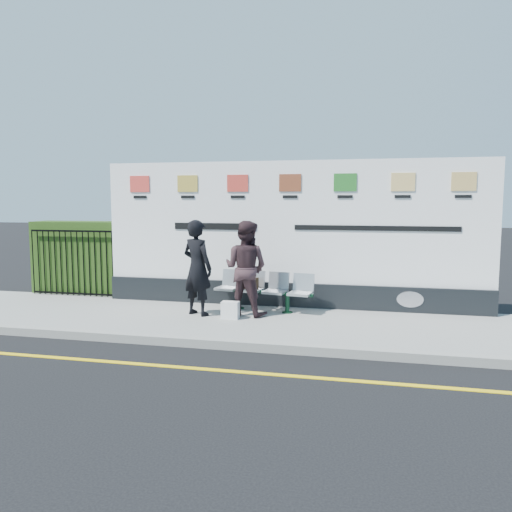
# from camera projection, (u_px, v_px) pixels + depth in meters

# --- Properties ---
(ground) EXTENTS (80.00, 80.00, 0.00)m
(ground) POSITION_uv_depth(u_px,v_px,m) (210.00, 370.00, 6.84)
(ground) COLOR black
(pavement) EXTENTS (14.00, 3.00, 0.12)m
(pavement) POSITION_uv_depth(u_px,v_px,m) (252.00, 322.00, 9.25)
(pavement) COLOR gray
(pavement) RESTS_ON ground
(kerb) EXTENTS (14.00, 0.18, 0.14)m
(kerb) POSITION_uv_depth(u_px,v_px,m) (230.00, 345.00, 7.80)
(kerb) COLOR gray
(kerb) RESTS_ON ground
(yellow_line) EXTENTS (14.00, 0.10, 0.01)m
(yellow_line) POSITION_uv_depth(u_px,v_px,m) (210.00, 370.00, 6.84)
(yellow_line) COLOR yellow
(yellow_line) RESTS_ON ground
(billboard) EXTENTS (8.00, 0.30, 3.00)m
(billboard) POSITION_uv_depth(u_px,v_px,m) (290.00, 244.00, 10.30)
(billboard) COLOR black
(billboard) RESTS_ON pavement
(hedge) EXTENTS (2.35, 0.70, 1.70)m
(hedge) POSITION_uv_depth(u_px,v_px,m) (83.00, 257.00, 11.90)
(hedge) COLOR #284514
(hedge) RESTS_ON pavement
(railing) EXTENTS (2.05, 0.06, 1.54)m
(railing) POSITION_uv_depth(u_px,v_px,m) (72.00, 263.00, 11.48)
(railing) COLOR black
(railing) RESTS_ON pavement
(bench) EXTENTS (2.04, 0.84, 0.42)m
(bench) POSITION_uv_depth(u_px,v_px,m) (263.00, 300.00, 9.96)
(bench) COLOR #ABB0B4
(bench) RESTS_ON pavement
(woman_left) EXTENTS (0.79, 0.67, 1.83)m
(woman_left) POSITION_uv_depth(u_px,v_px,m) (197.00, 268.00, 9.52)
(woman_left) COLOR black
(woman_left) RESTS_ON pavement
(woman_right) EXTENTS (1.02, 0.87, 1.81)m
(woman_right) POSITION_uv_depth(u_px,v_px,m) (246.00, 268.00, 9.53)
(woman_right) COLOR #332125
(woman_right) RESTS_ON pavement
(handbag_brown) EXTENTS (0.32, 0.22, 0.23)m
(handbag_brown) POSITION_uv_depth(u_px,v_px,m) (251.00, 283.00, 10.02)
(handbag_brown) COLOR black
(handbag_brown) RESTS_ON bench
(carrier_bag_white) EXTENTS (0.32, 0.19, 0.32)m
(carrier_bag_white) POSITION_uv_depth(u_px,v_px,m) (230.00, 310.00, 9.29)
(carrier_bag_white) COLOR white
(carrier_bag_white) RESTS_ON pavement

